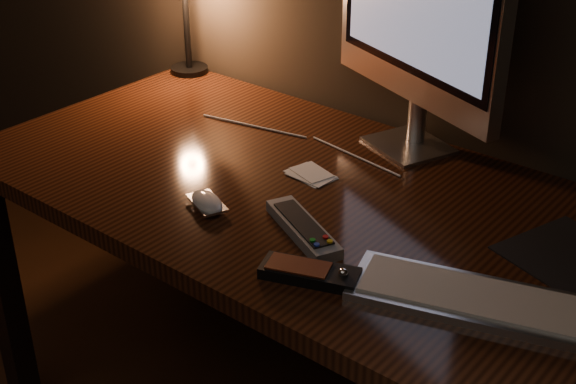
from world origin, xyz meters
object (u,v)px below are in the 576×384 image
Objects in this scene: monitor at (418,5)px; media_remote at (310,273)px; keyboard at (503,305)px; desk at (350,238)px; mouse at (207,203)px; tv_remote at (303,228)px.

monitor is 0.65m from media_remote.
monitor is at bearing 118.55° from keyboard.
mouse is (-0.17, -0.26, 0.14)m from desk.
media_remote reaches higher than desk.
tv_remote is at bearing 112.15° from media_remote.
keyboard is (0.43, -0.20, 0.14)m from desk.
media_remote is at bearing -66.82° from desk.
desk is 8.98× the size of media_remote.
tv_remote is at bearing -62.04° from monitor.
desk is at bearing 126.52° from tv_remote.
mouse is 0.31m from media_remote.
desk is 0.26m from tv_remote.
media_remote reaches higher than keyboard.
tv_remote is (0.05, -0.44, -0.31)m from monitor.
tv_remote is at bearing -79.49° from desk.
tv_remote is (0.21, 0.04, 0.00)m from mouse.
mouse is at bearing -142.71° from tv_remote.
keyboard reaches higher than desk.
monitor is 0.68m from keyboard.
media_remote is (0.14, -0.32, 0.14)m from desk.
keyboard is at bearing 28.38° from mouse.
monitor is 3.08× the size of media_remote.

